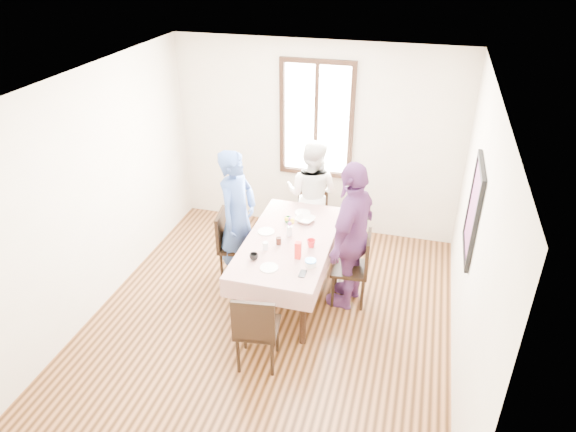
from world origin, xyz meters
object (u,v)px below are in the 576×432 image
object	(u,v)px
dining_table	(289,267)
chair_near	(257,327)
chair_far	(312,214)
chair_left	(237,246)
person_left	(237,217)
person_right	(350,235)
chair_right	(350,268)
person_far	(312,195)

from	to	relation	value
dining_table	chair_near	distance (m)	1.20
dining_table	chair_near	xyz separation A→B (m)	(0.00, -1.20, 0.08)
chair_far	chair_near	size ratio (longest dim) A/B	1.00
chair_left	person_left	xyz separation A→B (m)	(0.02, 0.00, 0.41)
person_left	person_right	size ratio (longest dim) A/B	0.96
chair_right	person_far	bearing A→B (deg)	28.45
person_right	chair_far	bearing A→B (deg)	-135.30
chair_right	person_right	world-z (taller)	person_right
person_left	chair_far	bearing A→B (deg)	-22.29
person_left	chair_near	bearing A→B (deg)	-141.03
chair_far	person_right	world-z (taller)	person_right
chair_left	chair_right	bearing A→B (deg)	77.08
person_right	person_far	bearing A→B (deg)	-134.81
chair_right	person_far	world-z (taller)	person_far
dining_table	chair_near	bearing A→B (deg)	-90.00
chair_left	person_far	size ratio (longest dim) A/B	0.59
person_left	person_far	bearing A→B (deg)	-22.85
chair_right	chair_near	xyz separation A→B (m)	(-0.72, -1.25, 0.00)
chair_left	person_far	world-z (taller)	person_far
chair_near	chair_far	bearing A→B (deg)	82.02
chair_left	chair_near	bearing A→B (deg)	19.24
dining_table	person_far	xyz separation A→B (m)	(0.00, 1.18, 0.40)
chair_far	chair_near	bearing A→B (deg)	80.86
person_right	chair_right	bearing A→B (deg)	103.25
chair_right	chair_far	distance (m)	1.35
person_left	person_far	distance (m)	1.23
dining_table	person_right	distance (m)	0.87
chair_left	person_far	distance (m)	1.28
chair_right	person_far	xyz separation A→B (m)	(-0.72, 1.12, 0.32)
person_far	chair_left	bearing A→B (deg)	63.27
chair_far	person_left	xyz separation A→B (m)	(-0.70, -1.03, 0.41)
chair_near	person_right	xyz separation A→B (m)	(0.70, 1.25, 0.44)
chair_far	person_right	size ratio (longest dim) A/B	0.51
chair_left	chair_far	distance (m)	1.26
chair_left	chair_near	size ratio (longest dim) A/B	1.00
person_left	chair_left	bearing A→B (deg)	101.77
person_far	person_right	size ratio (longest dim) A/B	0.86
person_right	chair_left	bearing A→B (deg)	-81.15
chair_far	dining_table	bearing A→B (deg)	80.86
chair_near	person_left	xyz separation A→B (m)	(-0.70, 1.36, 0.41)
chair_near	dining_table	bearing A→B (deg)	82.02
dining_table	chair_right	bearing A→B (deg)	4.33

